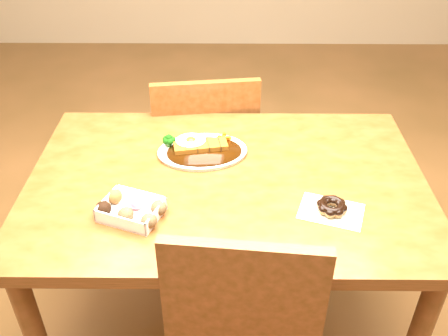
{
  "coord_description": "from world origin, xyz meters",
  "views": [
    {
      "loc": [
        0.0,
        -1.21,
        1.65
      ],
      "look_at": [
        -0.01,
        -0.03,
        0.81
      ],
      "focal_mm": 40.0,
      "sensor_mm": 36.0,
      "label": 1
    }
  ],
  "objects_px": {
    "table": "(227,203)",
    "donut_box": "(131,209)",
    "chair_far": "(205,154)",
    "katsu_curry_plate": "(201,149)",
    "pon_de_ring": "(332,207)"
  },
  "relations": [
    {
      "from": "table",
      "to": "pon_de_ring",
      "type": "relative_size",
      "value": 5.96
    },
    {
      "from": "donut_box",
      "to": "chair_far",
      "type": "bearing_deg",
      "value": 76.89
    },
    {
      "from": "chair_far",
      "to": "donut_box",
      "type": "height_order",
      "value": "chair_far"
    },
    {
      "from": "katsu_curry_plate",
      "to": "chair_far",
      "type": "bearing_deg",
      "value": 91.35
    },
    {
      "from": "chair_far",
      "to": "pon_de_ring",
      "type": "relative_size",
      "value": 4.32
    },
    {
      "from": "pon_de_ring",
      "to": "katsu_curry_plate",
      "type": "bearing_deg",
      "value": 142.23
    },
    {
      "from": "table",
      "to": "donut_box",
      "type": "height_order",
      "value": "donut_box"
    },
    {
      "from": "pon_de_ring",
      "to": "chair_far",
      "type": "bearing_deg",
      "value": 119.1
    },
    {
      "from": "chair_far",
      "to": "pon_de_ring",
      "type": "distance_m",
      "value": 0.84
    },
    {
      "from": "table",
      "to": "pon_de_ring",
      "type": "bearing_deg",
      "value": -27.97
    },
    {
      "from": "chair_far",
      "to": "katsu_curry_plate",
      "type": "bearing_deg",
      "value": 84.04
    },
    {
      "from": "table",
      "to": "donut_box",
      "type": "relative_size",
      "value": 6.18
    },
    {
      "from": "katsu_curry_plate",
      "to": "pon_de_ring",
      "type": "relative_size",
      "value": 1.51
    },
    {
      "from": "chair_far",
      "to": "katsu_curry_plate",
      "type": "distance_m",
      "value": 0.49
    },
    {
      "from": "table",
      "to": "chair_far",
      "type": "distance_m",
      "value": 0.57
    }
  ]
}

